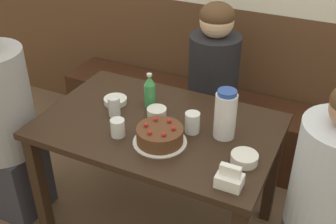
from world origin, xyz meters
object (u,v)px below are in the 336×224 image
Objects in this scene: person_pale_blue_shirt at (212,97)px; person_grey_tee at (327,205)px; water_pitcher at (225,114)px; bench_seat at (211,124)px; napkin_holder at (230,179)px; birthday_cake at (160,135)px; bowl_rice_small at (244,158)px; person_teal_shirt at (1,124)px; soju_bottle at (150,91)px; glass_water_tall at (118,128)px; glass_shot_small at (192,123)px; bowl_soup_white at (115,101)px; bowl_side_dish at (157,112)px; glass_tumbler_short at (114,106)px.

person_pale_blue_shirt is 1.01× the size of person_grey_tee.
person_pale_blue_shirt reaches higher than water_pitcher.
napkin_holder is (0.48, -1.12, 0.54)m from bench_seat.
bench_seat is 1.11m from birthday_cake.
bowl_rice_small is 1.36m from person_teal_shirt.
soju_bottle is at bearing -19.37° from person_pale_blue_shirt.
glass_shot_small reaches higher than glass_water_tall.
bowl_soup_white is at bearing -112.06° from bench_seat.
birthday_cake is 0.42m from napkin_holder.
birthday_cake is 2.50× the size of bowl_side_dish.
soju_bottle is at bearing 144.11° from napkin_holder.
bowl_rice_small is 0.62m from glass_water_tall.
soju_bottle is at bearing -10.38° from person_grey_tee.
bowl_side_dish is (-0.12, 0.21, -0.02)m from birthday_cake.
glass_shot_small is (0.10, 0.15, 0.01)m from birthday_cake.
glass_tumbler_short is 0.09× the size of person_pale_blue_shirt.
soju_bottle reaches higher than glass_shot_small.
birthday_cake is 0.22× the size of person_pale_blue_shirt.
person_pale_blue_shirt is at bearing 57.62° from bowl_soup_white.
bowl_soup_white is 1.23× the size of bowl_side_dish.
water_pitcher is 0.22× the size of person_grey_tee.
bowl_side_dish is at bearing 20.21° from person_teal_shirt.
bench_seat is 1.06m from water_pitcher.
soju_bottle is 0.74m from napkin_holder.
glass_water_tall is at bearing -55.72° from bowl_soup_white.
napkin_holder reaches higher than bowl_rice_small.
bench_seat is 1.05m from glass_tumbler_short.
soju_bottle is 0.86m from person_teal_shirt.
bowl_soup_white reaches higher than bench_seat.
person_grey_tee is (1.16, -0.12, -0.18)m from bowl_soup_white.
bowl_rice_small is (0.61, -0.25, -0.07)m from soju_bottle.
birthday_cake is 2.93× the size of glass_water_tall.
birthday_cake is 0.21× the size of person_teal_shirt.
bowl_side_dish reaches higher than bowl_soup_white.
bench_seat is 8.73× the size of birthday_cake.
napkin_holder is 0.63m from bowl_side_dish.
water_pitcher is 2.04× the size of bowl_rice_small.
birthday_cake is 0.18m from glass_shot_small.
person_teal_shirt reaches higher than birthday_cake.
bowl_side_dish is at bearing 70.65° from glass_water_tall.
glass_tumbler_short is at bearing 159.83° from napkin_holder.
water_pitcher is at bearing 24.77° from person_pale_blue_shirt.
water_pitcher is 0.37m from napkin_holder.
water_pitcher is 2.28× the size of napkin_holder.
bowl_soup_white is 0.13m from glass_tumbler_short.
bench_seat is 21.64× the size of glass_tumbler_short.
bowl_soup_white is at bearing 120.19° from glass_tumbler_short.
glass_tumbler_short is (-0.11, 0.15, 0.01)m from glass_water_tall.
napkin_holder reaches higher than bowl_side_dish.
bench_seat is 1.94× the size of person_grey_tee.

